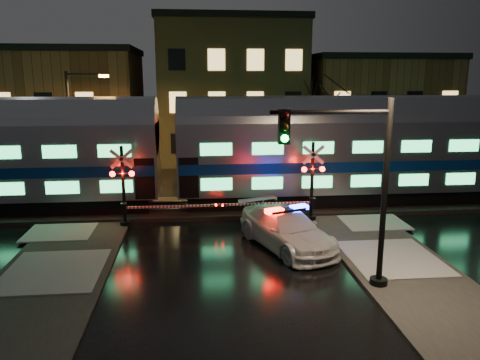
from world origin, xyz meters
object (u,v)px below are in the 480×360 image
Objects in this scene: police_car at (286,229)px; streetlight at (74,125)px; traffic_light at (355,192)px; crossing_signal_left at (131,195)px; crossing_signal_right at (305,190)px.

streetlight is at bearing 116.85° from police_car.
crossing_signal_left is at bearing 125.24° from traffic_light.
crossing_signal_left is at bearing 133.41° from police_car.
traffic_light is at bearing -91.85° from police_car.
crossing_signal_right is 14.43m from streetlight.
police_car is 0.81× the size of streetlight.
police_car is 1.06× the size of crossing_signal_right.
traffic_light is (1.41, -4.20, 2.64)m from police_car.
crossing_signal_left reaches higher than police_car.
streetlight is (-12.51, 6.70, 2.63)m from crossing_signal_right.
streetlight is (-4.04, 6.70, 2.66)m from crossing_signal_left.
crossing_signal_right is at bearing -28.15° from streetlight.
crossing_signal_right reaches higher than police_car.
traffic_light is 0.87× the size of streetlight.
police_car is 15.26m from streetlight.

